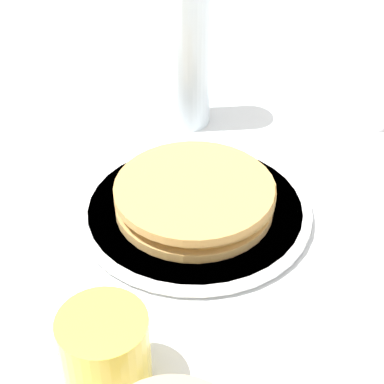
# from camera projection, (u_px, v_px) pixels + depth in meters

# --- Properties ---
(ground_plane) EXTENTS (4.00, 4.00, 0.00)m
(ground_plane) POSITION_uv_depth(u_px,v_px,m) (201.00, 203.00, 0.77)
(ground_plane) COLOR white
(plate) EXTENTS (0.27, 0.27, 0.01)m
(plate) POSITION_uv_depth(u_px,v_px,m) (192.00, 209.00, 0.75)
(plate) COLOR white
(plate) RESTS_ON ground_plane
(pancake_stack) EXTENTS (0.19, 0.19, 0.03)m
(pancake_stack) POSITION_uv_depth(u_px,v_px,m) (194.00, 195.00, 0.74)
(pancake_stack) COLOR tan
(pancake_stack) RESTS_ON plate
(juice_glass) EXTENTS (0.08, 0.08, 0.08)m
(juice_glass) POSITION_uv_depth(u_px,v_px,m) (104.00, 352.00, 0.55)
(juice_glass) COLOR yellow
(juice_glass) RESTS_ON ground_plane
(water_bottle_near) EXTENTS (0.06, 0.06, 0.24)m
(water_bottle_near) POSITION_uv_depth(u_px,v_px,m) (383.00, 47.00, 0.85)
(water_bottle_near) COLOR white
(water_bottle_near) RESTS_ON ground_plane
(water_bottle_mid) EXTENTS (0.07, 0.07, 0.24)m
(water_bottle_mid) POSITION_uv_depth(u_px,v_px,m) (186.00, 49.00, 0.85)
(water_bottle_mid) COLOR silver
(water_bottle_mid) RESTS_ON ground_plane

